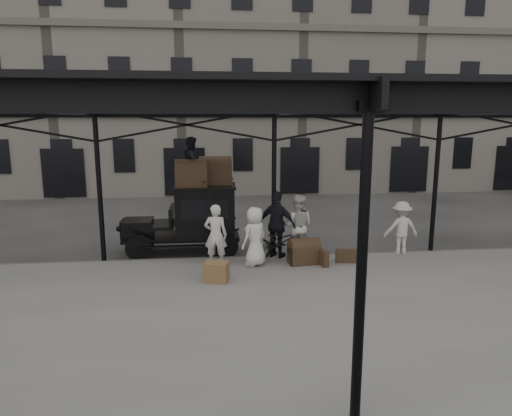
{
  "coord_description": "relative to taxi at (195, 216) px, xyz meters",
  "views": [
    {
      "loc": [
        -1.92,
        -11.18,
        4.19
      ],
      "look_at": [
        -0.57,
        1.6,
        1.7
      ],
      "focal_mm": 32.0,
      "sensor_mm": 36.0,
      "label": 1
    }
  ],
  "objects": [
    {
      "name": "porter_roof",
      "position": [
        -0.03,
        -0.1,
        1.73
      ],
      "size": [
        0.68,
        0.81,
        1.51
      ],
      "primitive_type": "imported",
      "rotation": [
        0.0,
        0.0,
        1.42
      ],
      "color": "black",
      "rests_on": "taxi"
    },
    {
      "name": "porter_midleft",
      "position": [
        3.06,
        -1.24,
        -0.11
      ],
      "size": [
        1.11,
        0.99,
        1.88
      ],
      "primitive_type": "imported",
      "rotation": [
        0.0,
        0.0,
        2.79
      ],
      "color": "beige",
      "rests_on": "platform"
    },
    {
      "name": "bicycle",
      "position": [
        2.53,
        -1.36,
        -0.55
      ],
      "size": [
        2.02,
        0.99,
        1.02
      ],
      "primitive_type": "imported",
      "rotation": [
        0.0,
        0.0,
        1.74
      ],
      "color": "black",
      "rests_on": "platform"
    },
    {
      "name": "taxi",
      "position": [
        0.0,
        0.0,
        0.0
      ],
      "size": [
        3.65,
        1.55,
        2.18
      ],
      "color": "black",
      "rests_on": "ground"
    },
    {
      "name": "ground",
      "position": [
        2.36,
        -3.04,
        -1.2
      ],
      "size": [
        120.0,
        120.0,
        0.0
      ],
      "primitive_type": "plane",
      "color": "#383533",
      "rests_on": "ground"
    },
    {
      "name": "wicker_hamper",
      "position": [
        0.59,
        -3.13,
        -0.8
      ],
      "size": [
        0.7,
        0.6,
        0.5
      ],
      "primitive_type": "cube",
      "rotation": [
        0.0,
        0.0,
        -0.28
      ],
      "color": "olive",
      "rests_on": "platform"
    },
    {
      "name": "porter_official",
      "position": [
        2.44,
        -1.24,
        -0.06
      ],
      "size": [
        1.23,
        1.07,
        1.99
      ],
      "primitive_type": "imported",
      "rotation": [
        0.0,
        0.0,
        2.53
      ],
      "color": "black",
      "rests_on": "platform"
    },
    {
      "name": "steamer_trunk_roof_near",
      "position": [
        -0.08,
        -0.25,
        1.33
      ],
      "size": [
        0.98,
        0.63,
        0.7
      ],
      "primitive_type": null,
      "rotation": [
        0.0,
        0.0,
        0.05
      ],
      "color": "#3F2B1D",
      "rests_on": "taxi"
    },
    {
      "name": "building_frontage",
      "position": [
        2.36,
        14.96,
        5.8
      ],
      "size": [
        64.0,
        8.0,
        14.0
      ],
      "primitive_type": "cube",
      "color": "slate",
      "rests_on": "ground"
    },
    {
      "name": "platform",
      "position": [
        2.36,
        -5.04,
        -1.13
      ],
      "size": [
        28.0,
        8.0,
        0.15
      ],
      "primitive_type": "cube",
      "color": "slate",
      "rests_on": "ground"
    },
    {
      "name": "canopy",
      "position": [
        2.36,
        -4.76,
        3.39
      ],
      "size": [
        22.5,
        9.0,
        4.74
      ],
      "color": "black",
      "rests_on": "ground"
    },
    {
      "name": "suitcase_flat",
      "position": [
        4.34,
        -1.98,
        -0.85
      ],
      "size": [
        0.61,
        0.23,
        0.4
      ],
      "primitive_type": "cube",
      "rotation": [
        0.0,
        0.0,
        -0.14
      ],
      "color": "#3F2B1D",
      "rests_on": "platform"
    },
    {
      "name": "steamer_trunk_platform",
      "position": [
        3.11,
        -1.92,
        -0.74
      ],
      "size": [
        0.92,
        0.64,
        0.62
      ],
      "primitive_type": null,
      "rotation": [
        0.0,
        0.0,
        0.15
      ],
      "color": "#3F2B1D",
      "rests_on": "platform"
    },
    {
      "name": "steamer_trunk_roof_far",
      "position": [
        0.67,
        0.2,
        1.35
      ],
      "size": [
        1.02,
        0.64,
        0.74
      ],
      "primitive_type": null,
      "rotation": [
        0.0,
        0.0,
        0.03
      ],
      "color": "#3F2B1D",
      "rests_on": "taxi"
    },
    {
      "name": "porter_right",
      "position": [
        6.27,
        -1.24,
        -0.24
      ],
      "size": [
        1.05,
        0.61,
        1.62
      ],
      "primitive_type": "imported",
      "rotation": [
        0.0,
        0.0,
        3.15
      ],
      "color": "beige",
      "rests_on": "platform"
    },
    {
      "name": "porter_left",
      "position": [
        0.62,
        -1.82,
        -0.18
      ],
      "size": [
        0.7,
        0.51,
        1.76
      ],
      "primitive_type": "imported",
      "rotation": [
        0.0,
        0.0,
        2.99
      ],
      "color": "beige",
      "rests_on": "platform"
    },
    {
      "name": "suitcase_upright",
      "position": [
        3.6,
        -2.09,
        -0.83
      ],
      "size": [
        0.28,
        0.62,
        0.45
      ],
      "primitive_type": "cube",
      "rotation": [
        0.0,
        0.0,
        0.22
      ],
      "color": "#3F2B1D",
      "rests_on": "platform"
    },
    {
      "name": "porter_centre",
      "position": [
        1.71,
        -1.92,
        -0.22
      ],
      "size": [
        0.97,
        0.93,
        1.67
      ],
      "primitive_type": "imported",
      "rotation": [
        0.0,
        0.0,
        3.82
      ],
      "color": "silver",
      "rests_on": "platform"
    }
  ]
}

